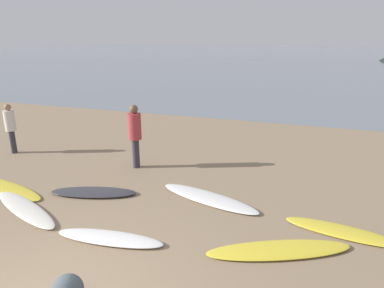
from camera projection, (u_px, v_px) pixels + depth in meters
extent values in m
cube|color=#8C7559|center=(222.00, 133.00, 13.47)|extent=(120.00, 120.00, 0.20)
cube|color=slate|center=(297.00, 56.00, 60.13)|extent=(140.00, 100.00, 0.01)
ellipsoid|color=yellow|center=(6.00, 188.00, 8.32)|extent=(2.56, 1.09, 0.06)
ellipsoid|color=silver|center=(25.00, 209.00, 7.32)|extent=(2.41, 1.40, 0.09)
ellipsoid|color=#333338|center=(93.00, 192.00, 8.07)|extent=(2.07, 1.12, 0.10)
ellipsoid|color=white|center=(110.00, 238.00, 6.25)|extent=(2.05, 0.69, 0.10)
ellipsoid|color=white|center=(209.00, 198.00, 7.79)|extent=(2.54, 1.30, 0.09)
ellipsoid|color=yellow|center=(279.00, 250.00, 5.93)|extent=(2.52, 1.57, 0.08)
ellipsoid|color=yellow|center=(343.00, 232.00, 6.48)|extent=(2.15, 0.84, 0.07)
cylinder|color=#2D2D38|center=(13.00, 142.00, 10.80)|extent=(0.17, 0.17, 0.72)
cylinder|color=beige|center=(10.00, 121.00, 10.60)|extent=(0.31, 0.31, 0.62)
sphere|color=#936B4C|center=(7.00, 107.00, 10.48)|extent=(0.20, 0.20, 0.20)
cylinder|color=#2D2D38|center=(136.00, 153.00, 9.60)|extent=(0.19, 0.19, 0.82)
cylinder|color=#9E3338|center=(135.00, 126.00, 9.37)|extent=(0.35, 0.35, 0.71)
sphere|color=brown|center=(134.00, 109.00, 9.23)|extent=(0.23, 0.23, 0.23)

